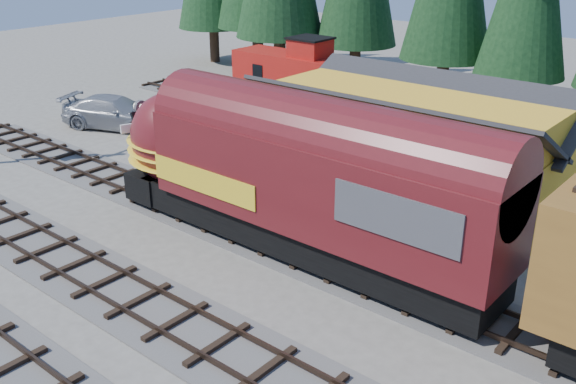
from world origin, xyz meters
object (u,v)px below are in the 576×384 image
Objects in this scene: caboose at (299,80)px; pickup_truck_b at (115,113)px; pickup_truck_a at (246,142)px; depot at (410,138)px; locomotive at (282,180)px.

caboose is 11.20m from pickup_truck_b.
caboose is 1.38× the size of pickup_truck_a.
depot is 14.19m from caboose.
pickup_truck_a is at bearing -106.87° from pickup_truck_b.
depot is 6.68m from locomotive.
caboose reaches higher than locomotive.
locomotive is at bearing -53.07° from caboose.
caboose is 1.37× the size of pickup_truck_b.
locomotive reaches higher than pickup_truck_b.
caboose is (-10.52, 14.00, -0.34)m from locomotive.
locomotive is 18.24m from pickup_truck_b.
depot is at bearing 76.97° from locomotive.
pickup_truck_b reaches higher than pickup_truck_a.
depot is at bearing -31.95° from caboose.
caboose is at bearing 126.93° from locomotive.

